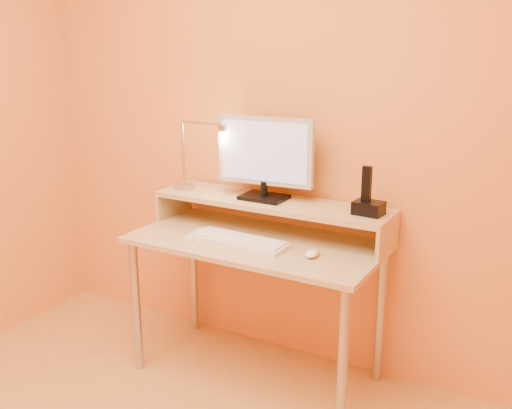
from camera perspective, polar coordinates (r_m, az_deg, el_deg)
The scene contains 25 objects.
wall_back at distance 2.96m, azimuth 3.09°, elevation 8.12°, with size 3.00×0.04×2.50m, color #DE8843.
desk_leg_fl at distance 3.06m, azimuth -11.50°, elevation -9.64°, with size 0.04×0.04×0.69m, color #A8A9B2.
desk_leg_fr at distance 2.55m, azimuth 8.37°, elevation -15.00°, with size 0.04×0.04×0.69m, color #A8A9B2.
desk_leg_bl at distance 3.41m, azimuth -6.03°, elevation -6.60°, with size 0.04×0.04×0.69m, color #A8A9B2.
desk_leg_br at distance 2.97m, azimuth 11.93°, elevation -10.49°, with size 0.04×0.04×0.69m, color #A8A9B2.
desk_lower at distance 2.81m, azimuth 0.02°, elevation -3.67°, with size 1.20×0.60×0.03m, color tan.
shelf_riser_left at distance 3.22m, azimuth -7.87°, elevation 0.22°, with size 0.02×0.30×0.14m, color tan.
shelf_riser_right at distance 2.70m, azimuth 12.63°, elevation -3.11°, with size 0.02×0.30×0.14m, color tan.
desk_shelf at distance 2.89m, azimuth 1.48°, elevation 0.19°, with size 1.20×0.30×0.03m, color tan.
monitor_foot at distance 2.90m, azimuth 0.79°, elevation 0.71°, with size 0.22×0.16×0.02m, color black.
monitor_neck at distance 2.89m, azimuth 0.79°, elevation 1.55°, with size 0.04×0.04×0.07m, color black.
monitor_panel at distance 2.86m, azimuth 0.90°, elevation 5.19°, with size 0.49×0.04×0.33m, color #B6B6BD.
monitor_back at distance 2.88m, azimuth 1.13°, elevation 5.26°, with size 0.44×0.01×0.28m, color black.
monitor_screen at distance 2.84m, azimuth 0.73°, elevation 5.13°, with size 0.44×0.00×0.29m, color #AAABD5.
lamp_base at distance 3.12m, azimuth -6.93°, elevation 1.72°, with size 0.10×0.10×0.03m, color #A8A9B2.
lamp_post at distance 3.08m, azimuth -7.04°, elevation 4.93°, with size 0.01×0.01×0.33m, color #A8A9B2.
lamp_arm at distance 2.98m, azimuth -5.26°, elevation 7.85°, with size 0.01×0.01×0.24m, color #A8A9B2.
lamp_head at distance 2.92m, azimuth -3.29°, elevation 7.41°, with size 0.04×0.04×0.03m, color #A8A9B2.
lamp_bulb at distance 2.92m, azimuth -3.29°, elevation 7.10°, with size 0.03×0.03×0.00m, color #FFEAC6.
phone_dock at distance 2.69m, azimuth 10.83°, elevation -0.33°, with size 0.13×0.10×0.06m, color black.
phone_handset at distance 2.67m, azimuth 10.64°, elevation 1.98°, with size 0.04×0.03×0.16m, color black.
phone_led at distance 2.63m, azimuth 11.39°, elevation -0.74°, with size 0.01×0.00×0.04m, color #2772FF.
keyboard at distance 2.75m, azimuth -1.60°, elevation -3.59°, with size 0.47×0.15×0.02m, color silver.
mouse at distance 2.60m, azimuth 5.43°, elevation -4.72°, with size 0.05×0.10×0.03m, color white.
remote_control at distance 2.86m, azimuth -5.88°, elevation -2.92°, with size 0.04×0.17×0.02m, color silver.
Camera 1 is at (1.30, -1.13, 1.65)m, focal length 41.40 mm.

